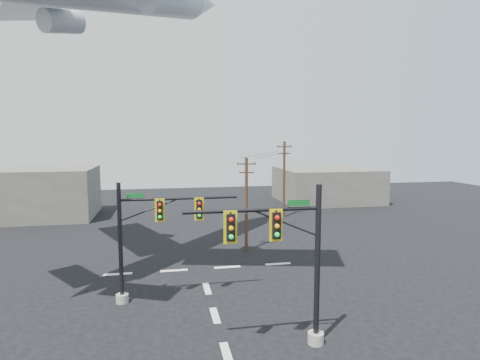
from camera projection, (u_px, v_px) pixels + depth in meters
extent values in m
plane|color=black|center=(227.00, 354.00, 18.32)|extent=(120.00, 120.00, 0.00)
cube|color=silver|center=(227.00, 353.00, 18.32)|extent=(0.40, 2.00, 0.01)
cube|color=silver|center=(215.00, 315.00, 22.22)|extent=(0.40, 2.00, 0.01)
cube|color=silver|center=(207.00, 289.00, 26.12)|extent=(0.40, 2.00, 0.01)
cube|color=silver|center=(118.00, 274.00, 28.88)|extent=(2.00, 0.40, 0.01)
cube|color=silver|center=(174.00, 270.00, 29.64)|extent=(2.00, 0.40, 0.01)
cube|color=silver|center=(227.00, 267.00, 30.41)|extent=(2.00, 0.40, 0.01)
cube|color=silver|center=(278.00, 264.00, 31.17)|extent=(2.00, 0.40, 0.01)
cylinder|color=#9A968C|center=(316.00, 338.00, 19.18)|extent=(0.77, 0.77, 0.55)
cylinder|color=black|center=(317.00, 266.00, 18.79)|extent=(0.26, 0.26, 7.71)
cylinder|color=black|center=(253.00, 210.00, 17.89)|extent=(6.24, 0.18, 0.18)
cylinder|color=black|center=(286.00, 223.00, 18.27)|extent=(3.39, 0.09, 0.09)
cube|color=black|center=(276.00, 225.00, 18.01)|extent=(0.37, 0.33, 1.21)
cube|color=yellow|center=(276.00, 225.00, 18.03)|extent=(0.61, 0.04, 1.49)
sphere|color=red|center=(277.00, 218.00, 17.78)|extent=(0.22, 0.22, 0.22)
sphere|color=orange|center=(277.00, 226.00, 17.83)|extent=(0.22, 0.22, 0.22)
sphere|color=#0EE24F|center=(277.00, 235.00, 17.87)|extent=(0.22, 0.22, 0.22)
cube|color=black|center=(230.00, 227.00, 17.61)|extent=(0.37, 0.33, 1.21)
cube|color=yellow|center=(230.00, 227.00, 17.63)|extent=(0.61, 0.04, 1.49)
sphere|color=red|center=(231.00, 220.00, 17.38)|extent=(0.22, 0.22, 0.22)
sphere|color=orange|center=(231.00, 228.00, 17.43)|extent=(0.22, 0.22, 0.22)
sphere|color=#0EE24F|center=(231.00, 237.00, 17.47)|extent=(0.22, 0.22, 0.22)
cube|color=#0D5D1E|center=(299.00, 203.00, 18.21)|extent=(1.05, 0.04, 0.29)
cylinder|color=#9A968C|center=(122.00, 298.00, 23.92)|extent=(0.72, 0.72, 0.52)
cylinder|color=black|center=(120.00, 244.00, 23.56)|extent=(0.25, 0.25, 7.23)
cylinder|color=black|center=(179.00, 198.00, 23.94)|extent=(6.96, 0.17, 0.17)
cylinder|color=black|center=(150.00, 210.00, 23.67)|extent=(3.69, 0.08, 0.08)
cube|color=black|center=(160.00, 210.00, 23.64)|extent=(0.35, 0.31, 1.14)
cube|color=yellow|center=(160.00, 210.00, 23.66)|extent=(0.57, 0.04, 1.39)
sphere|color=red|center=(160.00, 205.00, 23.43)|extent=(0.21, 0.21, 0.21)
sphere|color=orange|center=(160.00, 211.00, 23.47)|extent=(0.21, 0.21, 0.21)
sphere|color=#0EE24F|center=(160.00, 217.00, 23.51)|extent=(0.21, 0.21, 0.21)
cube|color=black|center=(199.00, 209.00, 24.08)|extent=(0.35, 0.31, 1.14)
cube|color=yellow|center=(199.00, 209.00, 24.10)|extent=(0.57, 0.04, 1.39)
sphere|color=red|center=(199.00, 204.00, 23.87)|extent=(0.21, 0.21, 0.21)
sphere|color=orange|center=(199.00, 209.00, 23.91)|extent=(0.21, 0.21, 0.21)
sphere|color=#0EE24F|center=(199.00, 215.00, 23.95)|extent=(0.21, 0.21, 0.21)
cube|color=#0D5D1E|center=(135.00, 196.00, 23.36)|extent=(0.98, 0.04, 0.27)
cylinder|color=#452A1D|center=(246.00, 205.00, 34.31)|extent=(0.27, 0.27, 8.09)
cube|color=#452A1D|center=(246.00, 164.00, 33.93)|extent=(1.61, 0.39, 0.11)
cube|color=#452A1D|center=(246.00, 172.00, 34.01)|extent=(1.26, 0.33, 0.11)
cylinder|color=black|center=(238.00, 163.00, 33.91)|extent=(0.09, 0.09, 0.11)
cylinder|color=black|center=(246.00, 163.00, 33.92)|extent=(0.09, 0.09, 0.11)
cylinder|color=black|center=(255.00, 163.00, 33.93)|extent=(0.09, 0.09, 0.11)
cylinder|color=#452A1D|center=(284.00, 179.00, 49.03)|extent=(0.31, 0.31, 9.26)
cube|color=#452A1D|center=(284.00, 147.00, 48.60)|extent=(1.88, 0.17, 0.12)
cube|color=#452A1D|center=(284.00, 153.00, 48.69)|extent=(1.46, 0.16, 0.12)
cylinder|color=black|center=(278.00, 146.00, 48.41)|extent=(0.10, 0.10, 0.12)
cylinder|color=black|center=(284.00, 146.00, 48.59)|extent=(0.10, 0.10, 0.12)
cylinder|color=black|center=(291.00, 146.00, 48.76)|extent=(0.10, 0.10, 0.12)
cylinder|color=black|center=(261.00, 154.00, 41.12)|extent=(7.54, 13.68, 0.03)
cylinder|color=black|center=(276.00, 154.00, 41.42)|extent=(7.76, 13.68, 0.03)
cone|color=#B0B5BD|center=(203.00, 3.00, 37.24)|extent=(5.38, 5.61, 3.80)
cube|color=#B0B5BD|center=(30.00, 7.00, 29.62)|extent=(9.14, 12.99, 1.05)
cylinder|color=#B0B5BD|center=(62.00, 21.00, 29.66)|extent=(3.43, 3.64, 2.26)
cylinder|color=#B0B5BD|center=(162.00, 1.00, 25.15)|extent=(3.43, 3.64, 2.26)
cube|color=slate|center=(17.00, 194.00, 48.30)|extent=(18.00, 10.00, 6.00)
cube|color=slate|center=(327.00, 185.00, 61.28)|extent=(14.00, 12.00, 5.00)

